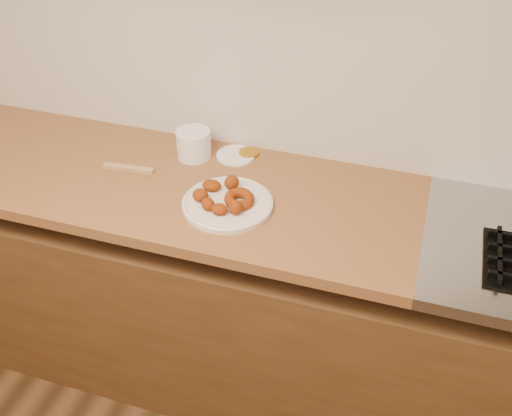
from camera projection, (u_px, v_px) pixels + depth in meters
The scene contains 11 objects.
wall_back at pixel (295, 27), 1.88m from camera, with size 4.00×0.02×2.70m, color #BDAB8E.
base_cabinet at pixel (264, 309), 2.22m from camera, with size 3.60×0.60×0.77m, color brown.
butcher_block at pixel (87, 169), 2.08m from camera, with size 2.30×0.62×0.04m, color olive.
backsplash at pixel (292, 73), 1.96m from camera, with size 3.60×0.02×0.60m, color beige.
donut_plate at pixel (228, 204), 1.88m from camera, with size 0.29×0.29×0.02m, color silver.
ring_donut at pixel (239, 199), 1.85m from camera, with size 0.09×0.09×0.03m, color #81320A.
fried_dough_chunks at pixel (218, 196), 1.86m from camera, with size 0.18×0.19×0.05m.
plastic_tub at pixel (194, 144), 2.08m from camera, with size 0.12×0.12×0.10m, color white.
tub_lid at pixel (236, 155), 2.11m from camera, with size 0.14×0.14×0.01m, color white.
brass_jar_lid at pixel (249, 153), 2.12m from camera, with size 0.07×0.07×0.01m, color #B1801C.
wooden_utensil at pixel (129, 168), 2.04m from camera, with size 0.18×0.02×0.01m, color #AB7F50.
Camera 1 is at (0.44, 0.21, 2.03)m, focal length 42.00 mm.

